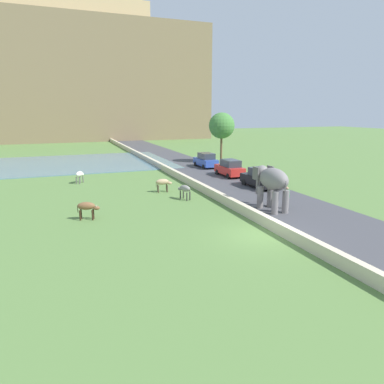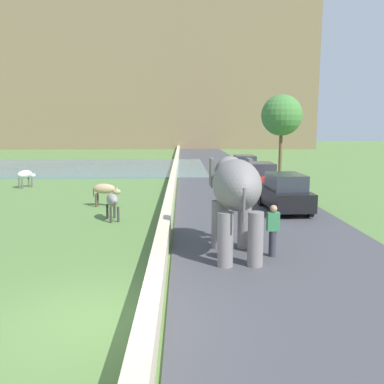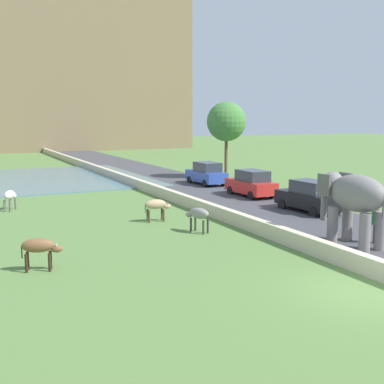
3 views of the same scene
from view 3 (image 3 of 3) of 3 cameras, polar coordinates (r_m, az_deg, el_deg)
ground_plane at (r=16.17m, az=19.56°, el=-10.81°), size 220.00×220.00×0.00m
road_surface at (r=34.90m, az=1.68°, el=0.11°), size 7.00×120.00×0.06m
barrier_wall at (r=31.45m, az=-2.76°, el=-0.30°), size 0.40×110.00×0.67m
elephant at (r=20.91m, az=18.27°, el=-0.60°), size 1.46×3.47×2.99m
person_beside_elephant at (r=21.73m, az=20.70°, el=-3.51°), size 0.36×0.22×1.63m
car_red at (r=32.65m, az=6.92°, el=0.99°), size 1.80×4.00×1.80m
car_black at (r=27.92m, az=13.55°, el=-0.51°), size 1.92×4.07×1.80m
car_blue at (r=38.12m, az=1.70°, el=2.16°), size 1.82×4.01×1.80m
cow_white at (r=29.64m, az=-20.47°, el=-0.42°), size 0.97×1.37×1.15m
cow_tan at (r=24.84m, az=-4.17°, el=-1.56°), size 1.40×0.52×1.15m
cow_brown at (r=17.72m, az=-17.36°, el=-6.16°), size 1.42×0.73×1.15m
cow_grey at (r=22.46m, az=0.76°, el=-2.64°), size 0.82×1.41×1.15m
tree_near at (r=42.14m, az=4.04°, el=8.17°), size 3.36×3.36×6.56m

